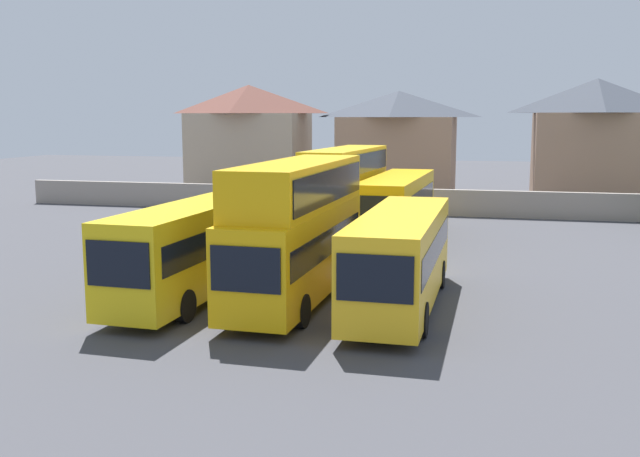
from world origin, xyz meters
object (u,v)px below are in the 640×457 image
at_px(bus_5, 397,203).
at_px(house_terrace_centre, 398,145).
at_px(house_terrace_right, 595,141).
at_px(bus_3, 401,254).
at_px(bus_1, 199,243).
at_px(bus_2, 297,223).
at_px(bus_4, 345,187).
at_px(house_terrace_left, 249,140).

height_order(bus_5, house_terrace_centre, house_terrace_centre).
bearing_deg(bus_5, house_terrace_right, 149.77).
distance_m(bus_3, house_terrace_centre, 34.17).
bearing_deg(house_terrace_centre, bus_1, -95.20).
xyz_separation_m(bus_2, house_terrace_right, (14.34, 33.99, 2.01)).
relative_size(bus_3, bus_4, 0.99).
bearing_deg(house_terrace_left, bus_3, -62.91).
bearing_deg(bus_5, bus_3, 10.28).
relative_size(bus_4, house_terrace_right, 1.14).
relative_size(bus_4, house_terrace_centre, 1.16).
bearing_deg(bus_2, bus_5, 174.45).
bearing_deg(bus_5, house_terrace_centre, -170.32).
height_order(bus_1, bus_2, bus_2).
height_order(bus_2, house_terrace_left, house_terrace_left).
height_order(bus_1, bus_5, bus_1).
bearing_deg(bus_4, house_terrace_centre, -177.53).
distance_m(bus_1, bus_4, 15.03).
distance_m(bus_1, bus_3, 7.60).
xyz_separation_m(house_terrace_centre, house_terrace_right, (15.07, 0.38, 0.42)).
relative_size(bus_2, bus_3, 0.98).
distance_m(bus_3, house_terrace_left, 37.70).
bearing_deg(house_terrace_centre, house_terrace_left, -178.61).
relative_size(bus_2, house_terrace_left, 1.07).
distance_m(bus_4, house_terrace_right, 24.95).
bearing_deg(house_terrace_left, house_terrace_centre, 1.39).
bearing_deg(bus_1, bus_3, 92.61).
distance_m(bus_3, bus_5, 14.59).
relative_size(house_terrace_centre, house_terrace_right, 0.98).
bearing_deg(bus_1, house_terrace_right, 154.49).
xyz_separation_m(house_terrace_left, house_terrace_centre, (12.60, 0.30, -0.30)).
relative_size(bus_2, house_terrace_centre, 1.12).
bearing_deg(house_terrace_right, house_terrace_centre, -178.57).
distance_m(bus_2, bus_4, 14.66).
bearing_deg(bus_5, house_terrace_left, -139.25).
relative_size(bus_1, house_terrace_left, 1.15).
height_order(bus_3, bus_4, bus_4).
relative_size(house_terrace_left, house_terrace_right, 1.02).
height_order(bus_2, bus_5, bus_2).
bearing_deg(bus_4, bus_1, -5.91).
bearing_deg(house_terrace_centre, bus_2, -88.77).
distance_m(house_terrace_left, house_terrace_right, 27.67).
xyz_separation_m(bus_3, house_terrace_right, (10.55, 34.15, 2.94)).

